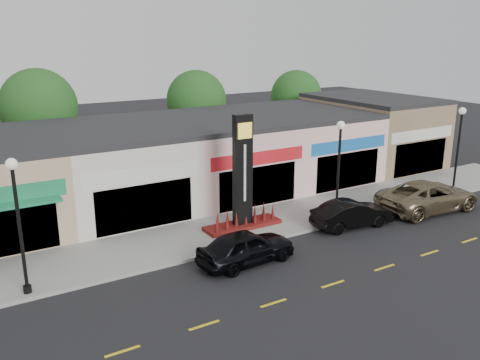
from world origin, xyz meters
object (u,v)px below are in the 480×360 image
(pylon_sign, at_px, (243,188))
(car_gold_suv, at_px, (428,196))
(lamp_east_far, at_px, (459,141))
(car_black_conv, at_px, (352,214))
(lamp_west_near, at_px, (18,213))
(car_black_sedan, at_px, (246,247))
(lamp_east_near, at_px, (339,161))

(pylon_sign, height_order, car_gold_suv, pylon_sign)
(lamp_east_far, xyz_separation_m, car_black_conv, (-9.78, -1.00, -2.74))
(lamp_west_near, distance_m, car_black_conv, 16.48)
(lamp_west_near, height_order, lamp_east_far, same)
(car_black_sedan, distance_m, car_black_conv, 7.30)
(pylon_sign, xyz_separation_m, car_black_sedan, (-2.02, -3.62, -1.49))
(pylon_sign, distance_m, car_black_conv, 6.08)
(lamp_west_near, xyz_separation_m, car_black_sedan, (8.98, -1.92, -2.69))
(lamp_west_near, xyz_separation_m, lamp_east_far, (26.00, 0.00, 0.00))
(lamp_east_far, height_order, car_black_conv, lamp_east_far)
(lamp_west_near, bearing_deg, lamp_east_far, 0.00)
(lamp_west_near, distance_m, pylon_sign, 11.19)
(pylon_sign, bearing_deg, car_black_sedan, -119.14)
(lamp_east_near, distance_m, pylon_sign, 5.42)
(car_black_sedan, bearing_deg, car_gold_suv, -90.76)
(lamp_west_near, relative_size, car_black_conv, 1.23)
(lamp_east_far, relative_size, car_black_conv, 1.23)
(lamp_east_far, relative_size, pylon_sign, 0.91)
(lamp_east_far, bearing_deg, car_black_conv, -174.14)
(pylon_sign, relative_size, car_black_conv, 1.35)
(lamp_west_near, distance_m, lamp_east_far, 26.00)
(lamp_east_near, relative_size, car_black_sedan, 1.19)
(car_black_sedan, distance_m, car_gold_suv, 12.95)
(car_gold_suv, bearing_deg, car_black_sedan, 96.45)
(car_black_sedan, relative_size, car_black_conv, 1.03)
(pylon_sign, distance_m, car_black_sedan, 4.40)
(lamp_east_near, distance_m, lamp_east_far, 10.00)
(pylon_sign, bearing_deg, lamp_east_near, -18.75)
(lamp_east_near, bearing_deg, car_gold_suv, -12.52)
(lamp_east_near, bearing_deg, car_black_sedan, -164.70)
(car_black_conv, bearing_deg, pylon_sign, 69.26)
(lamp_west_near, bearing_deg, lamp_east_near, 0.00)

